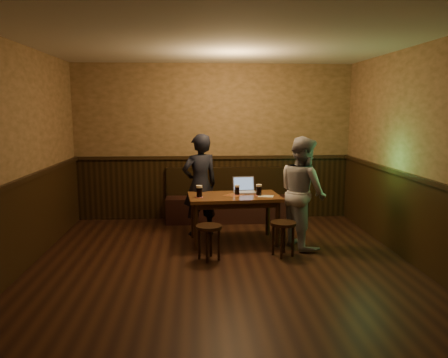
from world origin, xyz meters
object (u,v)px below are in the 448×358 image
stool_right (283,229)px  person_suit (200,185)px  pint_mid (237,190)px  laptop (244,188)px  bench (228,204)px  pub_table (234,201)px  pint_right (259,190)px  pint_left (199,191)px  person_grey (303,192)px  stool_left (209,232)px

stool_right → person_suit: bearing=135.0°
pint_mid → laptop: size_ratio=0.42×
bench → pub_table: (-0.00, -1.29, 0.31)m
pub_table → pint_right: pint_right is taller
pint_left → pub_table: bearing=12.4°
pint_mid → pint_right: pint_right is taller
person_suit → person_grey: (1.48, -0.70, -0.00)m
person_grey → stool_left: bearing=93.1°
pint_mid → bench: bearing=92.2°
person_suit → bench: bearing=-143.5°
bench → pint_mid: (0.05, -1.26, 0.48)m
stool_right → person_grey: person_grey is taller
pint_right → person_suit: 0.99m
pint_left → laptop: size_ratio=0.49×
bench → stool_right: 2.07m
pint_left → person_suit: (0.02, 0.55, -0.00)m
bench → person_grey: person_grey is taller
pint_left → pint_mid: size_ratio=1.17×
pint_left → pint_mid: pint_left is taller
pub_table → stool_right: 0.95m
stool_left → pint_right: size_ratio=2.79×
stool_right → pint_left: (-1.13, 0.57, 0.43)m
stool_left → pint_mid: 1.02m
pub_table → laptop: size_ratio=3.89×
pub_table → bench: bearing=86.0°
laptop → pub_table: bearing=-134.1°
pint_mid → pint_right: (0.32, -0.08, 0.01)m
pint_left → pint_right: 0.89m
stool_right → pint_mid: pint_mid is taller
pub_table → person_grey: 1.02m
laptop → person_suit: 0.72m
stool_right → pint_right: size_ratio=2.80×
pub_table → person_suit: 0.69m
bench → person_grey: bearing=-58.0°
pub_table → person_suit: person_suit is taller
bench → stool_left: (-0.40, -2.07, 0.07)m
laptop → person_suit: (-0.68, 0.21, 0.03)m
pub_table → laptop: laptop is taller
stool_left → laptop: (0.58, 1.00, 0.41)m
stool_left → pint_mid: bearing=61.0°
bench → stool_left: bearing=-101.0°
pint_mid → person_suit: 0.68m
person_suit → person_grey: size_ratio=1.00×
pint_right → person_suit: size_ratio=0.10×
pub_table → pint_left: 0.56m
bench → laptop: laptop is taller
pub_table → pint_left: bearing=-171.6°
pint_right → stool_right: bearing=-69.0°
bench → stool_right: bench is taller
pint_left → laptop: laptop is taller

